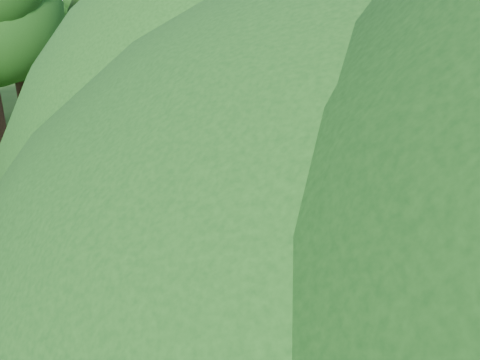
% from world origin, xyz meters
% --- Properties ---
extents(ground, '(100.00, 100.00, 0.00)m').
position_xyz_m(ground, '(0.00, 0.00, 0.00)').
color(ground, '#234E13').
rests_on(ground, ground).
extents(canal_water, '(10.00, 100.00, 0.02)m').
position_xyz_m(canal_water, '(-6.00, 0.00, 0.01)').
color(canal_water, black).
rests_on(canal_water, ground).
extents(towpath, '(2.20, 100.00, 0.03)m').
position_xyz_m(towpath, '(1.20, 0.00, 0.01)').
color(towpath, '#483B22').
rests_on(towpath, ground).
extents(plant_boat, '(2.29, 13.52, 2.30)m').
position_xyz_m(plant_boat, '(-2.25, -1.63, 0.85)').
color(plant_boat, white).
rests_on(plant_boat, canal_water).
extents(tree_near_overhang, '(5.52, 5.28, 8.99)m').
position_xyz_m(tree_near_overhang, '(3.79, 3.06, 6.60)').
color(tree_near_overhang, '#341E11').
rests_on(tree_near_overhang, ground).
extents(tree_near_mid, '(6.90, 6.60, 9.40)m').
position_xyz_m(tree_near_mid, '(4.48, 15.08, 6.44)').
color(tree_near_mid, '#341E11').
rests_on(tree_near_mid, ground).
extents(tree_near_far, '(7.59, 7.26, 10.30)m').
position_xyz_m(tree_near_far, '(3.98, 26.09, 7.05)').
color(tree_near_far, '#341E11').
rests_on(tree_near_far, ground).
extents(tree_near_behind, '(6.44, 6.16, 8.68)m').
position_xyz_m(tree_near_behind, '(4.98, -11.92, 5.91)').
color(tree_near_behind, '#341E11').
rests_on(tree_near_behind, ground).
extents(tree_far_c, '(7.13, 6.82, 9.59)m').
position_xyz_m(tree_far_c, '(-13.52, 14.08, 6.52)').
color(tree_far_c, '#341E11').
rests_on(tree_far_c, ground).
extents(tree_far_d, '(8.05, 7.70, 10.85)m').
position_xyz_m(tree_far_d, '(-15.02, 24.10, 7.40)').
color(tree_far_d, '#341E11').
rests_on(tree_far_d, ground).
extents(tree_far_g, '(7.36, 7.04, 9.95)m').
position_xyz_m(tree_far_g, '(-17.52, 9.09, 6.79)').
color(tree_far_g, '#341E11').
rests_on(tree_far_g, ground).
extents(tree_far_h, '(7.82, 7.48, 10.49)m').
position_xyz_m(tree_far_h, '(-19.02, 19.09, 7.14)').
color(tree_far_h, '#341E11').
rests_on(tree_far_h, ground).
extents(second_boat, '(3.60, 6.50, 1.18)m').
position_xyz_m(second_boat, '(-1.77, 18.68, 0.48)').
color(second_boat, '#222723').
rests_on(second_boat, canal_water).
extents(sandwich_board, '(0.56, 0.48, 0.87)m').
position_xyz_m(sandwich_board, '(0.71, -3.30, 0.42)').
color(sandwich_board, red).
rests_on(sandwich_board, towpath).
extents(pedestrian_pink, '(0.64, 0.46, 1.62)m').
position_xyz_m(pedestrian_pink, '(1.22, 20.35, 0.84)').
color(pedestrian_pink, pink).
rests_on(pedestrian_pink, towpath).
extents(pedestrian_dark, '(1.09, 0.98, 1.86)m').
position_xyz_m(pedestrian_dark, '(1.56, 23.54, 0.96)').
color(pedestrian_dark, black).
rests_on(pedestrian_dark, towpath).
extents(verge_plant, '(0.36, 0.31, 0.38)m').
position_xyz_m(verge_plant, '(0.05, 3.51, 0.19)').
color(verge_plant, '#1B5D20').
rests_on(verge_plant, ground).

